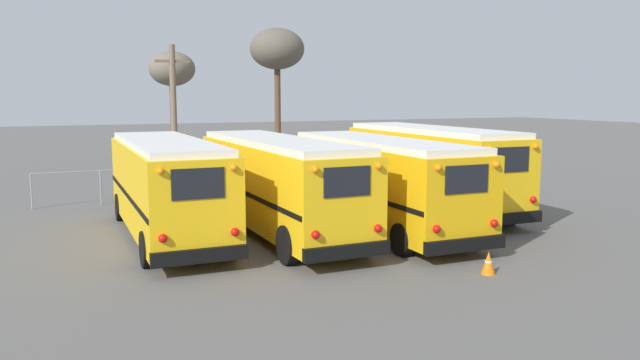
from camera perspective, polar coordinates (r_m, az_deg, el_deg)
name	(u,v)px	position (r m, az deg, el deg)	size (l,w,h in m)	color
ground_plane	(320,226)	(21.39, 0.01, -4.26)	(160.00, 160.00, 0.00)	#5B5956
school_bus_0	(166,185)	(20.10, -13.86, -0.41)	(2.59, 9.50, 3.09)	yellow
school_bus_1	(277,182)	(20.11, -3.91, -0.15)	(2.53, 10.11, 3.09)	yellow
school_bus_2	(379,180)	(20.91, 5.44, 0.00)	(2.67, 9.74, 3.03)	#EAAA0F
school_bus_3	(430,165)	(24.38, 10.00, 1.32)	(2.64, 9.59, 3.24)	yellow
utility_pole	(174,111)	(33.51, -13.23, 6.18)	(1.80, 0.32, 7.03)	#75604C
bare_tree_0	(172,71)	(40.64, -13.37, 9.65)	(2.88, 2.88, 7.17)	#473323
bare_tree_1	(277,51)	(37.80, -3.94, 11.69)	(3.24, 3.24, 8.39)	brown
fence_line	(252,173)	(28.22, -6.24, 0.67)	(18.17, 0.06, 1.42)	#939399
traffic_cone	(488,263)	(16.31, 15.15, -7.32)	(0.36, 0.36, 0.58)	orange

